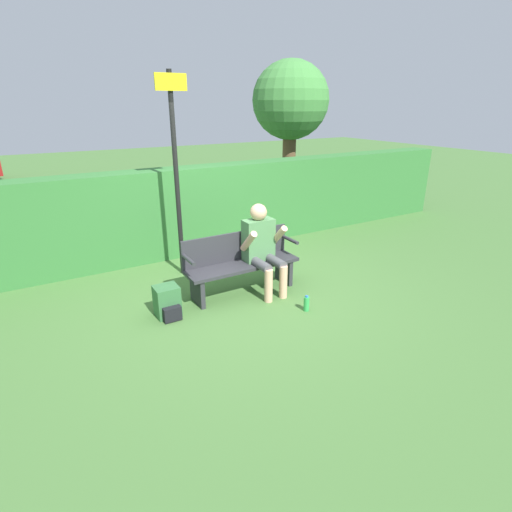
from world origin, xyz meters
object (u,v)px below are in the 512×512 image
object	(u,v)px
backpack	(168,302)
signpost	(176,167)
person_seated	(262,245)
tree	(291,102)
water_bottle	(306,304)
park_bench	(241,262)

from	to	relation	value
backpack	signpost	xyz separation A→B (m)	(0.65, 1.19, 1.45)
person_seated	signpost	distance (m)	1.67
backpack	signpost	distance (m)	1.98
backpack	tree	bearing A→B (deg)	41.69
tree	signpost	bearing A→B (deg)	-143.44
person_seated	signpost	xyz separation A→B (m)	(-0.76, 1.13, 0.96)
tree	water_bottle	bearing A→B (deg)	-122.48
park_bench	signpost	world-z (taller)	signpost
backpack	tree	world-z (taller)	tree
tree	person_seated	bearing A→B (deg)	-128.74
backpack	person_seated	bearing A→B (deg)	2.33
signpost	tree	distance (m)	5.18
signpost	tree	xyz separation A→B (m)	(4.10, 3.04, 0.87)
backpack	water_bottle	xyz separation A→B (m)	(1.57, -0.77, -0.09)
signpost	tree	world-z (taller)	tree
water_bottle	park_bench	bearing A→B (deg)	114.89
park_bench	person_seated	size ratio (longest dim) A/B	1.31
water_bottle	tree	xyz separation A→B (m)	(3.18, 5.00, 2.41)
signpost	backpack	bearing A→B (deg)	-118.56
park_bench	signpost	bearing A→B (deg)	115.41
park_bench	water_bottle	xyz separation A→B (m)	(0.44, -0.94, -0.33)
backpack	tree	xyz separation A→B (m)	(4.75, 4.23, 2.32)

